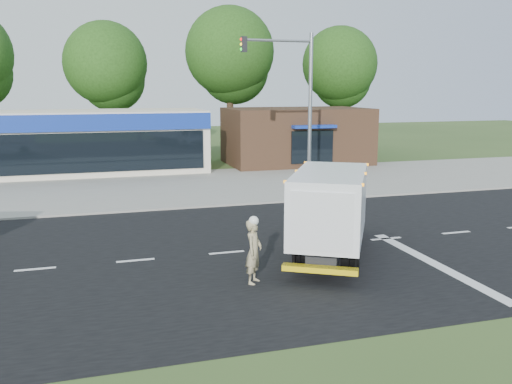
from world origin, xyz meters
TOP-DOWN VIEW (x-y plane):
  - ground at (0.00, 0.00)m, footprint 120.00×120.00m
  - road_asphalt at (0.00, 0.00)m, footprint 60.00×14.00m
  - sidewalk at (0.00, 8.20)m, footprint 60.00×2.40m
  - parking_apron at (0.00, 14.00)m, footprint 60.00×9.00m
  - lane_markings at (1.35, -1.35)m, footprint 55.20×7.00m
  - ems_box_truck at (0.32, -1.04)m, footprint 4.98×6.67m
  - emergency_worker at (-2.92, -2.98)m, footprint 0.75×0.80m
  - retail_strip_mall at (-9.00, 19.93)m, footprint 18.00×6.20m
  - brown_storefront at (7.00, 19.98)m, footprint 10.00×6.70m
  - traffic_signal_pole at (2.35, 7.60)m, footprint 3.51×0.25m
  - background_trees at (-0.85, 28.16)m, footprint 36.77×7.39m

SIDE VIEW (x-z plane):
  - ground at x=0.00m, z-range 0.00..0.00m
  - road_asphalt at x=0.00m, z-range -0.01..0.01m
  - parking_apron at x=0.00m, z-range 0.00..0.02m
  - lane_markings at x=1.35m, z-range 0.01..0.02m
  - sidewalk at x=0.00m, z-range 0.00..0.12m
  - emergency_worker at x=-2.92m, z-range -0.02..1.93m
  - ems_box_truck at x=0.32m, z-range 0.22..3.12m
  - brown_storefront at x=7.00m, z-range 0.00..4.00m
  - retail_strip_mall at x=-9.00m, z-range 0.01..4.01m
  - traffic_signal_pole at x=2.35m, z-range 0.92..8.92m
  - background_trees at x=-0.85m, z-range 1.33..13.43m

